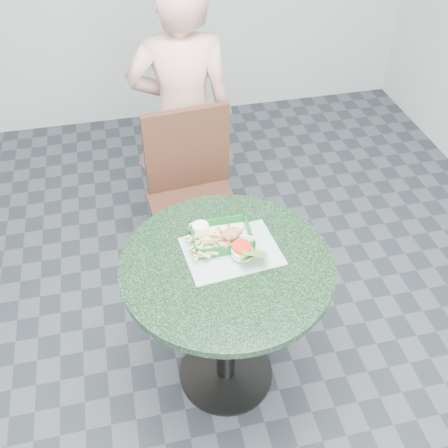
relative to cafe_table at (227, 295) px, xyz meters
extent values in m
cube|color=#303335|center=(0.00, 0.00, -0.58)|extent=(4.00, 5.00, 0.02)
cylinder|color=#262626|center=(0.00, 0.00, -0.57)|extent=(0.44, 0.44, 0.02)
cylinder|color=#262626|center=(0.00, 0.00, -0.20)|extent=(0.08, 0.08, 0.70)
cylinder|color=#203E2A|center=(0.00, 0.00, 0.15)|extent=(0.83, 0.83, 0.03)
cube|color=#4D331F|center=(0.00, 0.69, -0.13)|extent=(0.45, 0.45, 0.04)
cube|color=#4D331F|center=(0.00, 0.90, 0.12)|extent=(0.45, 0.04, 0.46)
cube|color=#4D331F|center=(-0.19, 0.50, -0.37)|extent=(0.04, 0.04, 0.43)
cube|color=#4D331F|center=(0.19, 0.50, -0.37)|extent=(0.04, 0.04, 0.43)
cube|color=#4D331F|center=(-0.19, 0.89, -0.37)|extent=(0.04, 0.04, 0.43)
cube|color=#4D331F|center=(0.19, 0.89, -0.37)|extent=(0.04, 0.04, 0.43)
imported|color=#D8A493|center=(0.01, 1.09, 0.21)|extent=(0.61, 0.44, 1.57)
cube|color=#97B6AF|center=(0.03, 0.05, 0.17)|extent=(0.39, 0.31, 0.00)
cube|color=#0B5B1D|center=(0.01, 0.12, 0.18)|extent=(0.23, 0.17, 0.01)
cube|color=white|center=(0.01, 0.12, 0.18)|extent=(0.22, 0.16, 0.00)
cube|color=#0B5B1D|center=(0.01, 0.20, 0.20)|extent=(0.23, 0.01, 0.04)
cube|color=#0B5B1D|center=(0.01, 0.03, 0.20)|extent=(0.23, 0.01, 0.04)
cube|color=#0B5B1D|center=(0.12, 0.12, 0.20)|extent=(0.01, 0.17, 0.04)
cube|color=#0B5B1D|center=(-0.11, 0.12, 0.20)|extent=(0.01, 0.17, 0.04)
cylinder|color=tan|center=(0.04, 0.09, 0.20)|extent=(0.11, 0.11, 0.02)
cylinder|color=white|center=(-0.07, 0.15, 0.22)|extent=(0.07, 0.07, 0.03)
cylinder|color=white|center=(-0.07, 0.15, 0.24)|extent=(0.06, 0.06, 0.00)
cylinder|color=white|center=(0.06, 0.01, 0.20)|extent=(0.08, 0.08, 0.03)
torus|color=white|center=(0.06, 0.01, 0.22)|extent=(0.08, 0.08, 0.01)
cylinder|color=red|center=(0.06, 0.01, 0.23)|extent=(0.07, 0.07, 0.01)
camera|label=1|loc=(-0.32, -1.35, 1.63)|focal=42.00mm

